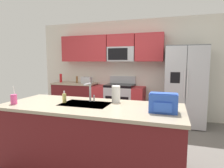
{
  "coord_description": "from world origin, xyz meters",
  "views": [
    {
      "loc": [
        1.17,
        -2.92,
        1.48
      ],
      "look_at": [
        0.04,
        0.6,
        1.05
      ],
      "focal_mm": 30.1,
      "sensor_mm": 36.0,
      "label": 1
    }
  ],
  "objects_px": {
    "pepper_mill": "(77,79)",
    "bottle_red": "(61,78)",
    "paper_towel_roll": "(116,94)",
    "drink_cup_pink": "(14,99)",
    "toaster": "(87,80)",
    "range_oven": "(119,101)",
    "refrigerator": "(185,86)",
    "backpack": "(163,102)",
    "soap_dispenser": "(64,98)",
    "sink_faucet": "(90,91)"
  },
  "relations": [
    {
      "from": "pepper_mill",
      "to": "paper_towel_roll",
      "type": "height_order",
      "value": "paper_towel_roll"
    },
    {
      "from": "toaster",
      "to": "backpack",
      "type": "height_order",
      "value": "backpack"
    },
    {
      "from": "range_oven",
      "to": "soap_dispenser",
      "type": "distance_m",
      "value": 2.45
    },
    {
      "from": "toaster",
      "to": "bottle_red",
      "type": "xyz_separation_m",
      "value": [
        -0.85,
        0.05,
        0.03
      ]
    },
    {
      "from": "range_oven",
      "to": "backpack",
      "type": "height_order",
      "value": "backpack"
    },
    {
      "from": "drink_cup_pink",
      "to": "paper_towel_roll",
      "type": "bearing_deg",
      "value": 23.38
    },
    {
      "from": "drink_cup_pink",
      "to": "backpack",
      "type": "relative_size",
      "value": 0.8
    },
    {
      "from": "range_oven",
      "to": "bottle_red",
      "type": "distance_m",
      "value": 1.84
    },
    {
      "from": "pepper_mill",
      "to": "bottle_red",
      "type": "xyz_separation_m",
      "value": [
        -0.52,
        0.0,
        0.03
      ]
    },
    {
      "from": "pepper_mill",
      "to": "paper_towel_roll",
      "type": "distance_m",
      "value": 2.78
    },
    {
      "from": "soap_dispenser",
      "to": "paper_towel_roll",
      "type": "distance_m",
      "value": 0.75
    },
    {
      "from": "soap_dispenser",
      "to": "paper_towel_roll",
      "type": "height_order",
      "value": "paper_towel_roll"
    },
    {
      "from": "range_oven",
      "to": "refrigerator",
      "type": "distance_m",
      "value": 1.7
    },
    {
      "from": "sink_faucet",
      "to": "soap_dispenser",
      "type": "distance_m",
      "value": 0.38
    },
    {
      "from": "refrigerator",
      "to": "toaster",
      "type": "height_order",
      "value": "refrigerator"
    },
    {
      "from": "range_oven",
      "to": "sink_faucet",
      "type": "height_order",
      "value": "sink_faucet"
    },
    {
      "from": "refrigerator",
      "to": "drink_cup_pink",
      "type": "relative_size",
      "value": 7.23
    },
    {
      "from": "range_oven",
      "to": "toaster",
      "type": "height_order",
      "value": "range_oven"
    },
    {
      "from": "toaster",
      "to": "drink_cup_pink",
      "type": "relative_size",
      "value": 1.09
    },
    {
      "from": "range_oven",
      "to": "bottle_red",
      "type": "height_order",
      "value": "bottle_red"
    },
    {
      "from": "soap_dispenser",
      "to": "pepper_mill",
      "type": "bearing_deg",
      "value": 114.42
    },
    {
      "from": "pepper_mill",
      "to": "bottle_red",
      "type": "bearing_deg",
      "value": 180.0
    },
    {
      "from": "range_oven",
      "to": "soap_dispenser",
      "type": "relative_size",
      "value": 8.0
    },
    {
      "from": "sink_faucet",
      "to": "backpack",
      "type": "xyz_separation_m",
      "value": [
        1.06,
        -0.27,
        -0.05
      ]
    },
    {
      "from": "sink_faucet",
      "to": "range_oven",
      "type": "bearing_deg",
      "value": 94.91
    },
    {
      "from": "bottle_red",
      "to": "drink_cup_pink",
      "type": "xyz_separation_m",
      "value": [
        1.0,
        -2.7,
        -0.05
      ]
    },
    {
      "from": "toaster",
      "to": "drink_cup_pink",
      "type": "bearing_deg",
      "value": -86.74
    },
    {
      "from": "range_oven",
      "to": "drink_cup_pink",
      "type": "xyz_separation_m",
      "value": [
        -0.75,
        -2.7,
        0.53
      ]
    },
    {
      "from": "refrigerator",
      "to": "bottle_red",
      "type": "bearing_deg",
      "value": 178.82
    },
    {
      "from": "bottle_red",
      "to": "drink_cup_pink",
      "type": "bearing_deg",
      "value": -69.71
    },
    {
      "from": "bottle_red",
      "to": "backpack",
      "type": "distance_m",
      "value": 3.91
    },
    {
      "from": "backpack",
      "to": "sink_faucet",
      "type": "bearing_deg",
      "value": 165.63
    },
    {
      "from": "drink_cup_pink",
      "to": "soap_dispenser",
      "type": "height_order",
      "value": "drink_cup_pink"
    },
    {
      "from": "refrigerator",
      "to": "toaster",
      "type": "xyz_separation_m",
      "value": [
        -2.53,
        0.02,
        0.07
      ]
    },
    {
      "from": "paper_towel_roll",
      "to": "soap_dispenser",
      "type": "bearing_deg",
      "value": -159.7
    },
    {
      "from": "bottle_red",
      "to": "backpack",
      "type": "xyz_separation_m",
      "value": [
        3.0,
        -2.5,
        -0.0
      ]
    },
    {
      "from": "bottle_red",
      "to": "paper_towel_roll",
      "type": "height_order",
      "value": "bottle_red"
    },
    {
      "from": "pepper_mill",
      "to": "drink_cup_pink",
      "type": "distance_m",
      "value": 2.74
    },
    {
      "from": "pepper_mill",
      "to": "bottle_red",
      "type": "distance_m",
      "value": 0.52
    },
    {
      "from": "sink_faucet",
      "to": "drink_cup_pink",
      "type": "relative_size",
      "value": 1.1
    },
    {
      "from": "sink_faucet",
      "to": "backpack",
      "type": "distance_m",
      "value": 1.09
    },
    {
      "from": "bottle_red",
      "to": "sink_faucet",
      "type": "relative_size",
      "value": 0.86
    },
    {
      "from": "paper_towel_roll",
      "to": "drink_cup_pink",
      "type": "bearing_deg",
      "value": -156.62
    },
    {
      "from": "paper_towel_roll",
      "to": "range_oven",
      "type": "bearing_deg",
      "value": 104.82
    },
    {
      "from": "refrigerator",
      "to": "paper_towel_roll",
      "type": "height_order",
      "value": "refrigerator"
    },
    {
      "from": "toaster",
      "to": "pepper_mill",
      "type": "xyz_separation_m",
      "value": [
        -0.32,
        0.05,
        0.0
      ]
    },
    {
      "from": "pepper_mill",
      "to": "sink_faucet",
      "type": "bearing_deg",
      "value": -57.59
    },
    {
      "from": "range_oven",
      "to": "pepper_mill",
      "type": "relative_size",
      "value": 7.22
    },
    {
      "from": "range_oven",
      "to": "paper_towel_roll",
      "type": "xyz_separation_m",
      "value": [
        0.56,
        -2.13,
        0.58
      ]
    },
    {
      "from": "refrigerator",
      "to": "bottle_red",
      "type": "xyz_separation_m",
      "value": [
        -3.37,
        0.07,
        0.1
      ]
    }
  ]
}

